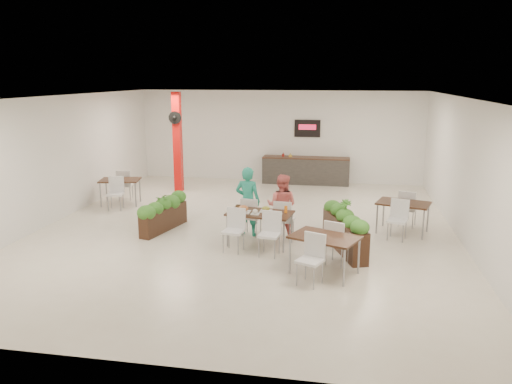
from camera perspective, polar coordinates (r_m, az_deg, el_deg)
ground at (r=12.29m, az=-1.15°, el=-4.31°), size 12.00×12.00×0.00m
room_shell at (r=11.85m, az=-1.20°, el=5.00°), size 10.10×12.10×3.22m
red_column at (r=16.31m, az=-8.96°, el=5.78°), size 0.40×0.41×3.20m
service_counter at (r=17.49m, az=5.71°, el=2.54°), size 3.00×0.64×2.20m
main_table at (r=11.02m, az=0.39°, el=-2.91°), size 1.50×1.78×0.92m
diner_man at (r=11.66m, az=-0.95°, el=-1.08°), size 0.65×0.47×1.64m
diner_woman at (r=11.56m, az=2.95°, el=-1.60°), size 0.80×0.66×1.49m
planter_left at (r=12.33m, az=-10.52°, el=-2.09°), size 0.72×1.73×0.92m
planter_right at (r=10.87m, az=10.09°, el=-4.00°), size 1.00×2.05×1.13m
side_table_a at (r=15.06m, az=-15.26°, el=0.94°), size 1.24×1.67×0.92m
side_table_b at (r=12.39m, az=16.48°, el=-1.68°), size 1.37×1.67×0.92m
side_table_c at (r=9.51m, az=7.86°, el=-5.72°), size 1.44×1.66×0.92m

